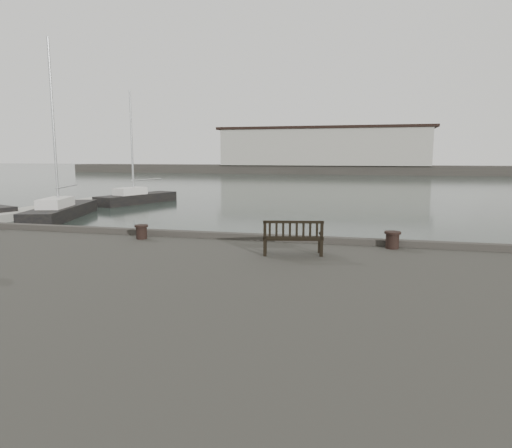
{
  "coord_description": "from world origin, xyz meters",
  "views": [
    {
      "loc": [
        2.8,
        -13.35,
        4.08
      ],
      "look_at": [
        -0.43,
        -0.5,
        2.1
      ],
      "focal_mm": 32.0,
      "sensor_mm": 36.0,
      "label": 1
    }
  ],
  "objects_px": {
    "yacht_c": "(62,214)",
    "yacht_d": "(137,200)",
    "bench": "(293,244)",
    "bollard_right": "(392,240)",
    "bollard_left": "(142,232)"
  },
  "relations": [
    {
      "from": "bench",
      "to": "yacht_c",
      "type": "relative_size",
      "value": 0.13
    },
    {
      "from": "bench",
      "to": "yacht_d",
      "type": "distance_m",
      "value": 30.35
    },
    {
      "from": "bollard_left",
      "to": "yacht_c",
      "type": "distance_m",
      "value": 18.91
    },
    {
      "from": "bollard_right",
      "to": "yacht_c",
      "type": "height_order",
      "value": "yacht_c"
    },
    {
      "from": "bollard_left",
      "to": "yacht_c",
      "type": "height_order",
      "value": "yacht_c"
    },
    {
      "from": "yacht_c",
      "to": "yacht_d",
      "type": "xyz_separation_m",
      "value": [
        0.19,
        9.89,
        -0.01
      ]
    },
    {
      "from": "bollard_right",
      "to": "yacht_c",
      "type": "relative_size",
      "value": 0.04
    },
    {
      "from": "bollard_right",
      "to": "bollard_left",
      "type": "bearing_deg",
      "value": -177.31
    },
    {
      "from": "bench",
      "to": "bollard_left",
      "type": "bearing_deg",
      "value": 155.21
    },
    {
      "from": "bench",
      "to": "bollard_right",
      "type": "bearing_deg",
      "value": 17.92
    },
    {
      "from": "yacht_d",
      "to": "bollard_left",
      "type": "bearing_deg",
      "value": -43.66
    },
    {
      "from": "bollard_left",
      "to": "yacht_c",
      "type": "xyz_separation_m",
      "value": [
        -13.14,
        13.52,
        -1.53
      ]
    },
    {
      "from": "bench",
      "to": "yacht_c",
      "type": "distance_m",
      "value": 23.26
    },
    {
      "from": "yacht_c",
      "to": "bench",
      "type": "bearing_deg",
      "value": -56.18
    },
    {
      "from": "yacht_d",
      "to": "yacht_c",
      "type": "bearing_deg",
      "value": -73.7
    }
  ]
}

